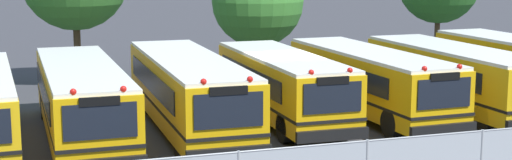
{
  "coord_description": "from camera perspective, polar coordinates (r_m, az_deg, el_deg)",
  "views": [
    {
      "loc": [
        -9.34,
        -25.03,
        6.09
      ],
      "look_at": [
        -0.99,
        0.0,
        1.6
      ],
      "focal_mm": 52.47,
      "sensor_mm": 36.0,
      "label": 1
    }
  ],
  "objects": [
    {
      "name": "school_bus_1",
      "position": [
        25.3,
        -13.15,
        -1.35
      ],
      "size": [
        2.46,
        10.63,
        2.6
      ],
      "rotation": [
        0.0,
        0.0,
        3.14
      ],
      "color": "#EAA80C",
      "rests_on": "ground_plane"
    },
    {
      "name": "school_bus_5",
      "position": [
        30.11,
        14.95,
        0.32
      ],
      "size": [
        2.75,
        9.89,
        2.61
      ],
      "rotation": [
        0.0,
        0.0,
        3.16
      ],
      "color": "yellow",
      "rests_on": "ground_plane"
    },
    {
      "name": "school_bus_3",
      "position": [
        27.25,
        2.04,
        -0.34
      ],
      "size": [
        2.5,
        9.23,
        2.59
      ],
      "rotation": [
        0.0,
        0.0,
        3.13
      ],
      "color": "#EAA80C",
      "rests_on": "ground_plane"
    },
    {
      "name": "tree_2",
      "position": [
        37.49,
        0.3,
        6.09
      ],
      "size": [
        4.61,
        4.61,
        6.04
      ],
      "color": "#4C3823",
      "rests_on": "ground_plane"
    },
    {
      "name": "ground_plane",
      "position": [
        27.4,
        1.97,
        -3.19
      ],
      "size": [
        160.0,
        160.0,
        0.0
      ],
      "primitive_type": "plane",
      "color": "#38383D"
    },
    {
      "name": "school_bus_2",
      "position": [
        26.01,
        -5.19,
        -0.75
      ],
      "size": [
        2.7,
        10.94,
        2.67
      ],
      "rotation": [
        0.0,
        0.0,
        3.12
      ],
      "color": "#EAA80C",
      "rests_on": "ground_plane"
    },
    {
      "name": "school_bus_4",
      "position": [
        28.54,
        8.66,
        0.02
      ],
      "size": [
        2.68,
        10.0,
        2.59
      ],
      "rotation": [
        0.0,
        0.0,
        3.17
      ],
      "color": "#EAA80C",
      "rests_on": "ground_plane"
    }
  ]
}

